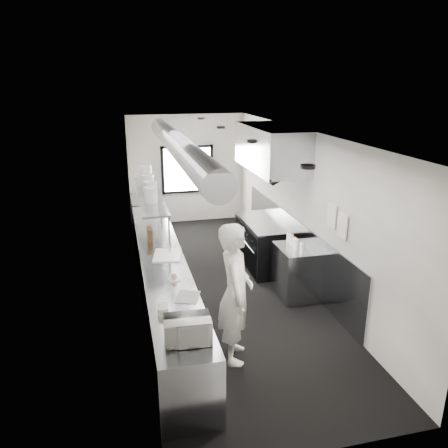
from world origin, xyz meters
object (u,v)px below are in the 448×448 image
pass_shelf (150,195)px  exhaust_hood (271,148)px  bottle_station (297,272)px  plate_stack_d (145,175)px  range (265,243)px  small_plate (174,279)px  squeeze_bottle_e (288,237)px  plate_stack_b (151,190)px  squeeze_bottle_d (291,240)px  deli_tub_b (163,306)px  squeeze_bottle_a (302,248)px  microwave (187,330)px  plate_stack_a (151,195)px  far_work_table (147,216)px  plate_stack_c (148,183)px  deli_tub_a (163,311)px  squeeze_bottle_c (294,243)px  cutting_board (167,255)px  line_cook (235,293)px  knife_block (150,234)px  squeeze_bottle_b (296,245)px  prep_counter (163,280)px

pass_shelf → exhaust_hood: bearing=-7.5°
bottle_station → pass_shelf: bearing=144.0°
exhaust_hood → plate_stack_d: (-2.32, 1.00, -0.61)m
range → small_plate: size_ratio=8.96×
squeeze_bottle_e → range: bearing=92.4°
plate_stack_b → squeeze_bottle_d: bearing=-28.2°
deli_tub_b → plate_stack_b: bearing=87.7°
squeeze_bottle_a → microwave: bearing=-136.8°
range → plate_stack_a: 2.59m
far_work_table → plate_stack_c: bearing=-91.5°
far_work_table → squeeze_bottle_d: size_ratio=6.38×
far_work_table → squeeze_bottle_e: 4.28m
deli_tub_a → squeeze_bottle_c: squeeze_bottle_c is taller
plate_stack_d → small_plate: bearing=-87.2°
bottle_station → microwave: bearing=-134.1°
pass_shelf → far_work_table: bearing=88.9°
squeeze_bottle_e → microwave: bearing=-129.9°
pass_shelf → plate_stack_b: bearing=-89.5°
squeeze_bottle_c → pass_shelf: bearing=143.3°
pass_shelf → plate_stack_a: (-0.02, -0.63, 0.17)m
squeeze_bottle_d → squeeze_bottle_e: 0.13m
cutting_board → pass_shelf: bearing=94.8°
bottle_station → line_cook: 2.19m
knife_block → plate_stack_b: bearing=82.1°
exhaust_hood → pass_shelf: size_ratio=0.73×
exhaust_hood → squeeze_bottle_b: (-0.03, -1.50, -1.39)m
plate_stack_a → squeeze_bottle_e: (2.30, -0.78, -0.72)m
range → far_work_table: bearing=131.2°
exhaust_hood → range: exhaust_hood is taller
squeeze_bottle_a → prep_counter: bearing=168.6°
prep_counter → deli_tub_b: size_ratio=48.10×
range → deli_tub_b: (-2.35, -2.99, 0.48)m
plate_stack_c → squeeze_bottle_d: bearing=-37.6°
deli_tub_a → small_plate: (0.26, 0.94, -0.04)m
prep_counter → pass_shelf: size_ratio=2.00×
squeeze_bottle_a → squeeze_bottle_d: bearing=92.0°
prep_counter → plate_stack_b: bearing=91.8°
plate_stack_c → squeeze_bottle_e: 2.91m
knife_block → plate_stack_b: plate_stack_b is taller
squeeze_bottle_a → squeeze_bottle_b: squeeze_bottle_b is taller
squeeze_bottle_b → prep_counter: bearing=172.3°
squeeze_bottle_c → squeeze_bottle_e: bearing=89.3°
exhaust_hood → plate_stack_b: 2.38m
pass_shelf → squeeze_bottle_a: bearing=-40.4°
line_cook → squeeze_bottle_c: size_ratio=10.47×
small_plate → prep_counter: bearing=94.8°
knife_block → squeeze_bottle_b: bearing=-20.8°
cutting_board → microwave: bearing=-91.4°
prep_counter → pass_shelf: bearing=91.6°
small_plate → plate_stack_d: (-0.16, 3.18, 0.87)m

